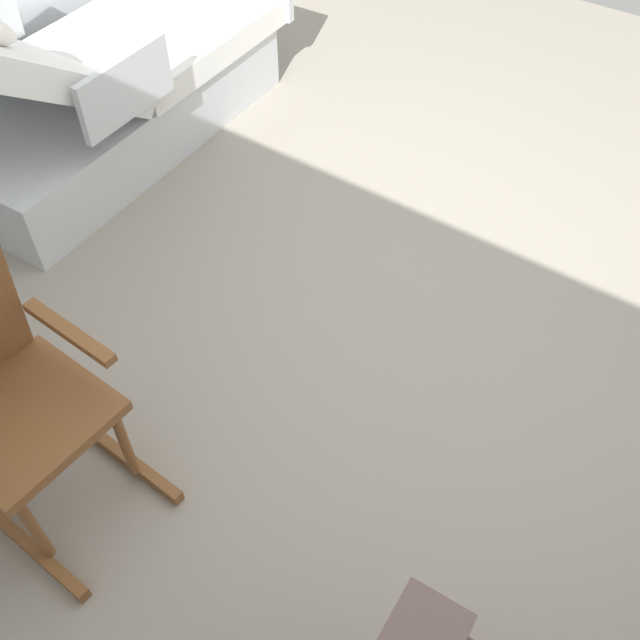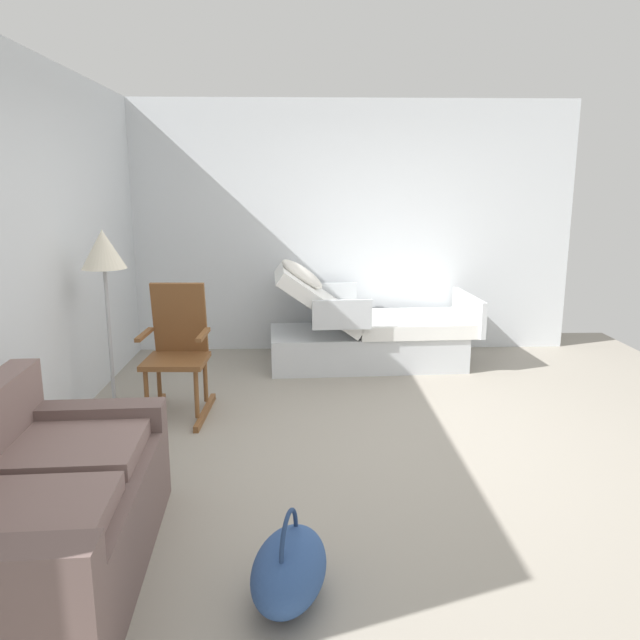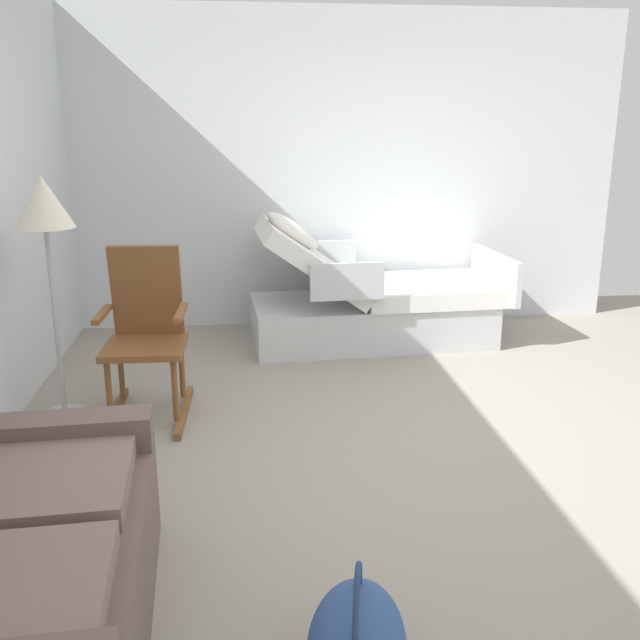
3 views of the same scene
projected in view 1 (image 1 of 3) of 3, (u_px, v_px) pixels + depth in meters
ground_plane at (409, 300)px, 3.24m from camera, size 6.46×6.46×0.00m
hospital_bed at (106, 88)px, 3.82m from camera, size 1.09×2.11×1.14m
rocking_chair at (5, 397)px, 2.28m from camera, size 0.78×0.52×1.05m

